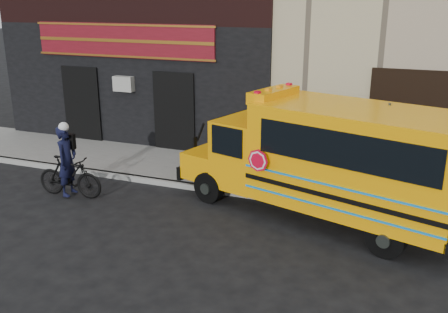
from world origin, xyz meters
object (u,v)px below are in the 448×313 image
at_px(school_bus, 330,158).
at_px(bicycle, 70,177).
at_px(sign_pole, 384,157).
at_px(cyclist, 67,163).

bearing_deg(school_bus, bicycle, -170.93).
relative_size(sign_pole, cyclist, 1.51).
distance_m(school_bus, sign_pole, 1.21).
height_order(school_bus, cyclist, school_bus).
bearing_deg(school_bus, cyclist, -171.09).
bearing_deg(cyclist, sign_pole, -83.89).
height_order(school_bus, bicycle, school_bus).
distance_m(bicycle, cyclist, 0.37).
bearing_deg(cyclist, bicycle, -109.26).
bearing_deg(sign_pole, school_bus, -163.07).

